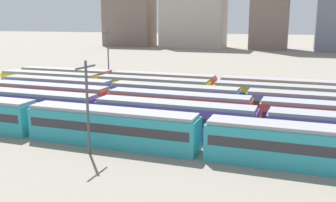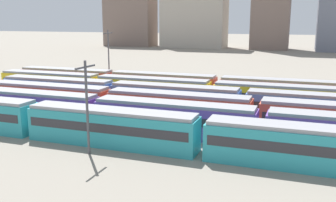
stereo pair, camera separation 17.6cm
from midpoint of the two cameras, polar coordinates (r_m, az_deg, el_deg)
name	(u,v)px [view 2 (the right image)]	position (r m, az deg, el deg)	size (l,w,h in m)	color
ground_plane	(70,107)	(56.92, -14.50, -0.93)	(600.00, 600.00, 0.00)	gray
train_track_0	(111,127)	(38.71, -8.43, -3.85)	(55.80, 3.06, 3.75)	teal
train_track_2	(256,114)	(44.68, 13.17, -1.88)	(74.70, 3.06, 3.75)	#BC4C38
train_track_4	(212,93)	(55.93, 6.74, 1.15)	(74.70, 3.06, 3.75)	yellow
train_track_5	(280,91)	(59.78, 16.54, 1.44)	(93.60, 3.06, 3.75)	#BC4C38
catenary_pole_0	(87,103)	(35.82, -11.97, -0.24)	(0.24, 3.20, 8.88)	#4C4C51
catenary_pole_1	(109,56)	(70.47, -8.85, 6.65)	(0.24, 3.20, 10.73)	#4C4C51
distant_building_0	(130,12)	(187.64, -5.68, 13.17)	(23.33, 12.76, 32.17)	#7A665B
distant_building_1	(195,4)	(176.53, 4.04, 14.35)	(28.70, 14.29, 38.82)	#B2A899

